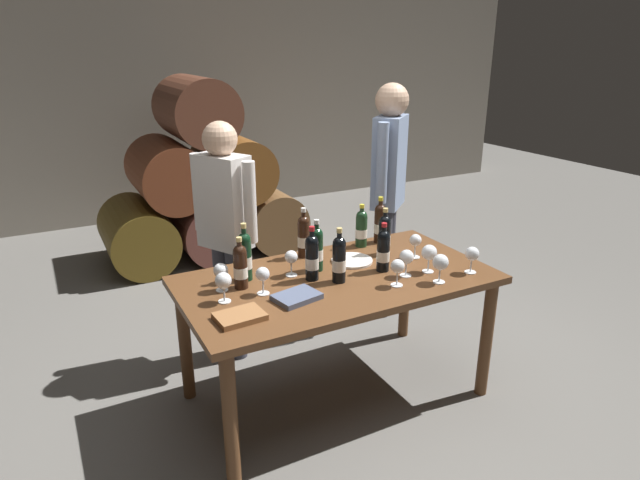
% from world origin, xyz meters
% --- Properties ---
extents(ground_plane, '(14.00, 14.00, 0.00)m').
position_xyz_m(ground_plane, '(0.00, 0.00, 0.00)').
color(ground_plane, '#66635E').
extents(cellar_back_wall, '(10.00, 0.24, 2.80)m').
position_xyz_m(cellar_back_wall, '(0.00, 4.20, 1.40)').
color(cellar_back_wall, gray).
rests_on(cellar_back_wall, ground_plane).
extents(barrel_stack, '(1.86, 0.90, 1.69)m').
position_xyz_m(barrel_stack, '(0.00, 2.60, 0.66)').
color(barrel_stack, brown).
rests_on(barrel_stack, ground_plane).
extents(dining_table, '(1.70, 0.90, 0.76)m').
position_xyz_m(dining_table, '(0.00, 0.00, 0.67)').
color(dining_table, brown).
rests_on(dining_table, ground_plane).
extents(wine_bottle_0, '(0.07, 0.07, 0.32)m').
position_xyz_m(wine_bottle_0, '(-0.45, 0.20, 0.90)').
color(wine_bottle_0, black).
rests_on(wine_bottle_0, dining_table).
extents(wine_bottle_1, '(0.07, 0.07, 0.30)m').
position_xyz_m(wine_bottle_1, '(-0.05, 0.14, 0.89)').
color(wine_bottle_1, black).
rests_on(wine_bottle_1, dining_table).
extents(wine_bottle_2, '(0.07, 0.07, 0.30)m').
position_xyz_m(wine_bottle_2, '(0.51, 0.36, 0.89)').
color(wine_bottle_2, black).
rests_on(wine_bottle_2, dining_table).
extents(wine_bottle_3, '(0.07, 0.07, 0.30)m').
position_xyz_m(wine_bottle_3, '(-0.03, 0.36, 0.89)').
color(wine_bottle_3, black).
rests_on(wine_bottle_3, dining_table).
extents(wine_bottle_4, '(0.07, 0.07, 0.28)m').
position_xyz_m(wine_bottle_4, '(0.27, -0.04, 0.88)').
color(wine_bottle_4, black).
rests_on(wine_bottle_4, dining_table).
extents(wine_bottle_5, '(0.07, 0.07, 0.27)m').
position_xyz_m(wine_bottle_5, '(0.37, 0.35, 0.88)').
color(wine_bottle_5, '#19381E').
rests_on(wine_bottle_5, dining_table).
extents(wine_bottle_6, '(0.07, 0.07, 0.30)m').
position_xyz_m(wine_bottle_6, '(-0.14, 0.03, 0.89)').
color(wine_bottle_6, black).
rests_on(wine_bottle_6, dining_table).
extents(wine_bottle_7, '(0.07, 0.07, 0.28)m').
position_xyz_m(wine_bottle_7, '(-0.51, 0.11, 0.88)').
color(wine_bottle_7, black).
rests_on(wine_bottle_7, dining_table).
extents(wine_bottle_8, '(0.07, 0.07, 0.29)m').
position_xyz_m(wine_bottle_8, '(0.42, 0.16, 0.89)').
color(wine_bottle_8, black).
rests_on(wine_bottle_8, dining_table).
extents(wine_bottle_9, '(0.07, 0.07, 0.30)m').
position_xyz_m(wine_bottle_9, '(-0.02, -0.06, 0.89)').
color(wine_bottle_9, black).
rests_on(wine_bottle_9, dining_table).
extents(wine_glass_0, '(0.08, 0.08, 0.15)m').
position_xyz_m(wine_glass_0, '(0.68, -0.30, 0.87)').
color(wine_glass_0, white).
rests_on(wine_glass_0, dining_table).
extents(wine_glass_1, '(0.08, 0.08, 0.15)m').
position_xyz_m(wine_glass_1, '(0.34, -0.17, 0.87)').
color(wine_glass_1, white).
rests_on(wine_glass_1, dining_table).
extents(wine_glass_2, '(0.09, 0.09, 0.16)m').
position_xyz_m(wine_glass_2, '(0.44, -0.32, 0.87)').
color(wine_glass_2, white).
rests_on(wine_glass_2, dining_table).
extents(wine_glass_3, '(0.07, 0.07, 0.15)m').
position_xyz_m(wine_glass_3, '(0.55, 0.03, 0.86)').
color(wine_glass_3, white).
rests_on(wine_glass_3, dining_table).
extents(wine_glass_4, '(0.07, 0.07, 0.15)m').
position_xyz_m(wine_glass_4, '(-0.21, 0.13, 0.86)').
color(wine_glass_4, white).
rests_on(wine_glass_4, dining_table).
extents(wine_glass_5, '(0.07, 0.07, 0.15)m').
position_xyz_m(wine_glass_5, '(0.22, -0.25, 0.87)').
color(wine_glass_5, white).
rests_on(wine_glass_5, dining_table).
extents(wine_glass_6, '(0.08, 0.08, 0.16)m').
position_xyz_m(wine_glass_6, '(-0.64, -0.01, 0.87)').
color(wine_glass_6, white).
rests_on(wine_glass_6, dining_table).
extents(wine_glass_7, '(0.07, 0.07, 0.15)m').
position_xyz_m(wine_glass_7, '(-0.44, -0.01, 0.86)').
color(wine_glass_7, white).
rests_on(wine_glass_7, dining_table).
extents(wine_glass_8, '(0.09, 0.09, 0.16)m').
position_xyz_m(wine_glass_8, '(0.48, -0.18, 0.87)').
color(wine_glass_8, white).
rests_on(wine_glass_8, dining_table).
extents(wine_glass_9, '(0.08, 0.08, 0.15)m').
position_xyz_m(wine_glass_9, '(-0.61, 0.13, 0.87)').
color(wine_glass_9, white).
rests_on(wine_glass_9, dining_table).
extents(tasting_notebook, '(0.23, 0.17, 0.03)m').
position_xyz_m(tasting_notebook, '(-0.64, -0.21, 0.77)').
color(tasting_notebook, '#936038').
rests_on(tasting_notebook, dining_table).
extents(leather_ledger, '(0.25, 0.20, 0.03)m').
position_xyz_m(leather_ledger, '(-0.32, -0.15, 0.77)').
color(leather_ledger, '#4C5670').
rests_on(leather_ledger, dining_table).
extents(serving_plate, '(0.24, 0.24, 0.01)m').
position_xyz_m(serving_plate, '(0.19, 0.15, 0.77)').
color(serving_plate, white).
rests_on(serving_plate, dining_table).
extents(sommelier_presenting, '(0.39, 0.35, 1.72)m').
position_xyz_m(sommelier_presenting, '(0.84, 0.75, 1.04)').
color(sommelier_presenting, '#383842').
rests_on(sommelier_presenting, ground_plane).
extents(taster_seated_left, '(0.31, 0.45, 1.54)m').
position_xyz_m(taster_seated_left, '(-0.39, 0.72, 0.92)').
color(taster_seated_left, '#383842').
rests_on(taster_seated_left, ground_plane).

